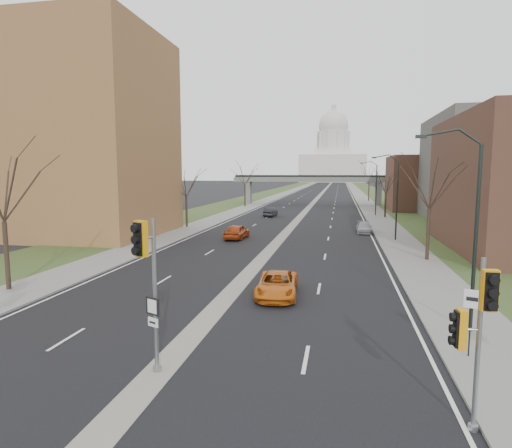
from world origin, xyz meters
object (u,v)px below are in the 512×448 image
(speed_limit_sign, at_px, (471,311))
(car_left_far, at_px, (271,212))
(car_left_near, at_px, (237,232))
(car_right_near, at_px, (277,285))
(signal_pole_median, at_px, (147,268))
(car_right_mid, at_px, (364,228))
(signal_pole_right, at_px, (476,322))

(speed_limit_sign, bearing_deg, car_left_far, 128.02)
(car_left_near, distance_m, car_left_far, 23.56)
(car_left_near, bearing_deg, car_right_near, 113.50)
(signal_pole_median, bearing_deg, speed_limit_sign, 41.14)
(signal_pole_median, relative_size, car_left_far, 1.28)
(car_left_near, bearing_deg, car_right_mid, -147.93)
(speed_limit_sign, distance_m, car_right_mid, 34.16)
(signal_pole_median, bearing_deg, car_left_near, 121.87)
(car_right_near, bearing_deg, signal_pole_median, -109.86)
(car_right_near, height_order, car_right_mid, car_right_near)
(signal_pole_right, xyz_separation_m, car_right_mid, (-0.69, 39.12, -2.51))
(car_left_near, xyz_separation_m, car_right_mid, (13.43, 7.25, -0.17))
(speed_limit_sign, xyz_separation_m, car_right_mid, (-2.04, 34.08, -1.26))
(car_left_far, xyz_separation_m, car_right_near, (7.45, -43.65, -0.03))
(signal_pole_right, height_order, car_right_mid, signal_pole_right)
(signal_pole_median, xyz_separation_m, car_right_mid, (9.14, 37.57, -3.16))
(signal_pole_right, relative_size, car_left_far, 1.13)
(car_left_far, height_order, car_right_mid, car_left_far)
(car_right_near, distance_m, car_right_mid, 28.04)
(signal_pole_median, xyz_separation_m, car_right_near, (2.94, 10.23, -3.11))
(signal_pole_right, bearing_deg, car_right_mid, 86.65)
(signal_pole_right, bearing_deg, car_left_near, 109.54)
(car_left_near, bearing_deg, signal_pole_right, 117.62)
(car_left_far, height_order, car_right_near, car_left_far)
(signal_pole_median, height_order, car_right_mid, signal_pole_median)
(signal_pole_median, distance_m, signal_pole_right, 9.98)
(car_left_far, relative_size, car_right_near, 0.88)
(signal_pole_right, distance_m, car_right_mid, 39.20)
(signal_pole_right, height_order, car_right_near, signal_pole_right)
(car_right_near, bearing_deg, speed_limit_sign, -43.06)
(car_left_near, distance_m, car_right_near, 21.35)
(signal_pole_right, distance_m, car_left_far, 57.31)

